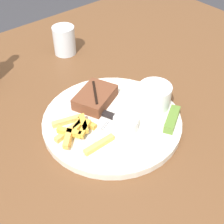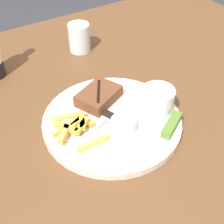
% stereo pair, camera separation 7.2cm
% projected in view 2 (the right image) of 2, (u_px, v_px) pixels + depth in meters
% --- Properties ---
extents(dining_table, '(1.49, 1.20, 0.74)m').
position_uv_depth(dining_table, '(112.00, 143.00, 0.79)').
color(dining_table, brown).
rests_on(dining_table, ground_plane).
extents(dinner_plate, '(0.33, 0.33, 0.02)m').
position_uv_depth(dinner_plate, '(112.00, 121.00, 0.74)').
color(dinner_plate, silver).
rests_on(dinner_plate, dining_table).
extents(steak_portion, '(0.13, 0.11, 0.03)m').
position_uv_depth(steak_portion, '(99.00, 96.00, 0.77)').
color(steak_portion, brown).
rests_on(steak_portion, dinner_plate).
extents(fries_pile, '(0.11, 0.13, 0.02)m').
position_uv_depth(fries_pile, '(75.00, 127.00, 0.70)').
color(fries_pile, '#DEAB59').
rests_on(fries_pile, dinner_plate).
extents(coleslaw_cup, '(0.08, 0.08, 0.06)m').
position_uv_depth(coleslaw_cup, '(158.00, 98.00, 0.74)').
color(coleslaw_cup, white).
rests_on(coleslaw_cup, dinner_plate).
extents(dipping_sauce_cup, '(0.06, 0.06, 0.03)m').
position_uv_depth(dipping_sauce_cup, '(123.00, 125.00, 0.69)').
color(dipping_sauce_cup, silver).
rests_on(dipping_sauce_cup, dinner_plate).
extents(pickle_spear, '(0.08, 0.06, 0.02)m').
position_uv_depth(pickle_spear, '(172.00, 125.00, 0.70)').
color(pickle_spear, '#567A2D').
rests_on(pickle_spear, dinner_plate).
extents(fork_utensil, '(0.13, 0.06, 0.00)m').
position_uv_depth(fork_utensil, '(88.00, 139.00, 0.68)').
color(fork_utensil, '#B7B7BC').
rests_on(fork_utensil, dinner_plate).
extents(knife_utensil, '(0.08, 0.16, 0.01)m').
position_uv_depth(knife_utensil, '(97.00, 110.00, 0.75)').
color(knife_utensil, '#B7B7BC').
rests_on(knife_utensil, dinner_plate).
extents(drinking_glass, '(0.07, 0.07, 0.09)m').
position_uv_depth(drinking_glass, '(79.00, 38.00, 0.97)').
color(drinking_glass, silver).
rests_on(drinking_glass, dining_table).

